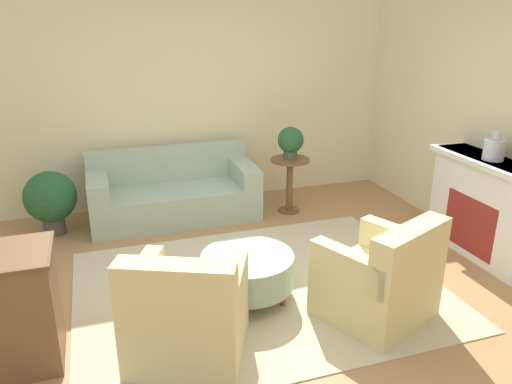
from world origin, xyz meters
The scene contains 12 objects.
ground_plane centered at (0.00, 0.00, 0.00)m, with size 16.00×16.00×0.00m, color #AD7F51.
wall_back centered at (0.00, 2.56, 1.40)m, with size 8.99×0.12×2.80m.
rug centered at (0.00, 0.00, 0.01)m, with size 3.29×2.53×0.01m.
couch centered at (-0.45, 1.97, 0.31)m, with size 2.00×0.87×0.83m.
armchair_left centered at (-0.81, -0.73, 0.35)m, with size 1.05×1.03×0.88m.
armchair_right centered at (0.81, -0.73, 0.35)m, with size 1.05×1.03×0.88m.
ottoman_table centered at (-0.14, -0.09, 0.27)m, with size 0.83×0.83×0.40m.
side_table centered at (0.97, 1.69, 0.47)m, with size 0.48×0.48×0.70m.
fireplace centered at (2.43, -0.06, 0.55)m, with size 0.44×1.38×1.04m.
vase_mantel_near centered at (2.41, -0.06, 1.16)m, with size 0.20×0.20×0.29m.
potted_plant_on_side_table centered at (0.97, 1.69, 0.93)m, with size 0.32×0.32×0.40m.
potted_plant_floor centered at (-1.85, 1.91, 0.43)m, with size 0.58×0.58×0.74m.
Camera 1 is at (-1.30, -3.83, 2.43)m, focal length 35.00 mm.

